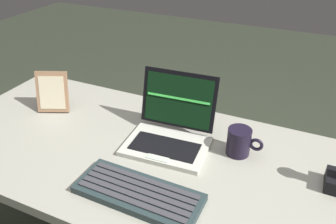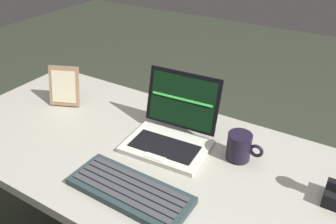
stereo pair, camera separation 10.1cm
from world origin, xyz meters
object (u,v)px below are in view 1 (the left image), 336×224
coffee_mug (239,142)px  photo_frame (52,92)px  laptop_front (170,131)px  external_keyboard (138,193)px

coffee_mug → photo_frame: bearing=-177.9°
laptop_front → photo_frame: (-0.48, 0.01, 0.03)m
external_keyboard → coffee_mug: 0.35m
external_keyboard → photo_frame: 0.58m
external_keyboard → photo_frame: (-0.51, 0.27, 0.06)m
laptop_front → coffee_mug: laptop_front is taller
external_keyboard → photo_frame: size_ratio=2.26×
photo_frame → coffee_mug: bearing=2.1°
external_keyboard → coffee_mug: size_ratio=3.10×
laptop_front → photo_frame: 0.49m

